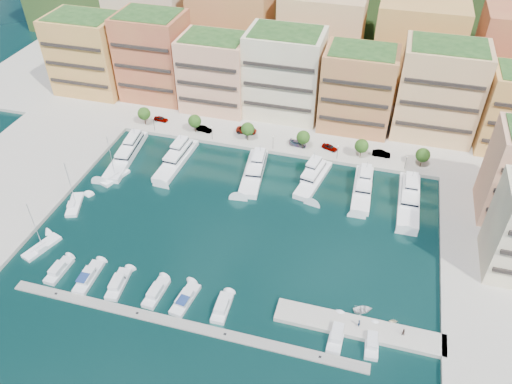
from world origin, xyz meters
TOP-DOWN VIEW (x-y plane):
  - ground at (0.00, 0.00)m, footprint 400.00×400.00m
  - north_quay at (0.00, 62.00)m, footprint 220.00×64.00m
  - hillside at (0.00, 110.00)m, footprint 240.00×40.00m
  - south_pontoon at (-3.00, -30.00)m, footprint 72.00×2.20m
  - finger_pier at (30.00, -22.00)m, footprint 32.00×5.00m
  - apartment_0 at (-66.00, 49.99)m, footprint 22.00×16.50m
  - apartment_1 at (-44.00, 51.99)m, footprint 20.00×16.50m
  - apartment_2 at (-23.00, 49.99)m, footprint 20.00×15.50m
  - apartment_3 at (-2.00, 51.99)m, footprint 22.00×16.50m
  - apartment_4 at (20.00, 49.99)m, footprint 20.00×15.50m
  - apartment_5 at (42.00, 51.99)m, footprint 22.00×16.50m
  - backblock_0 at (-55.00, 74.00)m, footprint 26.00×18.00m
  - backblock_1 at (-25.00, 74.00)m, footprint 26.00×18.00m
  - backblock_2 at (5.00, 74.00)m, footprint 26.00×18.00m
  - backblock_3 at (35.00, 74.00)m, footprint 26.00×18.00m
  - tree_0 at (-40.00, 33.50)m, footprint 3.80×3.80m
  - tree_1 at (-24.00, 33.50)m, footprint 3.80×3.80m
  - tree_2 at (-8.00, 33.50)m, footprint 3.80×3.80m
  - tree_3 at (8.00, 33.50)m, footprint 3.80×3.80m
  - tree_4 at (24.00, 33.50)m, footprint 3.80×3.80m
  - tree_5 at (40.00, 33.50)m, footprint 3.80×3.80m
  - lamppost_0 at (-36.00, 31.20)m, footprint 0.30×0.30m
  - lamppost_1 at (-18.00, 31.20)m, footprint 0.30×0.30m
  - lamppost_2 at (0.00, 31.20)m, footprint 0.30×0.30m
  - lamppost_3 at (18.00, 31.20)m, footprint 0.30×0.30m
  - lamppost_4 at (36.00, 31.20)m, footprint 0.30×0.30m
  - yacht_0 at (-38.44, 18.38)m, footprint 7.02×23.53m
  - yacht_1 at (-24.13, 19.69)m, footprint 5.70×20.42m
  - yacht_3 at (-2.22, 19.93)m, footprint 6.87×20.21m
  - yacht_4 at (13.43, 21.10)m, footprint 7.60×17.67m
  - yacht_5 at (26.18, 20.58)m, footprint 5.03×18.52m
  - yacht_6 at (37.65, 19.30)m, footprint 5.20×21.22m
  - cruiser_0 at (-32.74, -24.58)m, footprint 2.89×7.56m
  - cruiser_1 at (-25.74, -24.62)m, footprint 3.12×9.07m
  - cruiser_2 at (-18.88, -24.59)m, footprint 3.43×8.45m
  - cruiser_3 at (-10.44, -24.58)m, footprint 3.12×7.92m
  - cruiser_4 at (-4.14, -24.61)m, footprint 3.84×8.63m
  - cruiser_5 at (3.62, -24.58)m, footprint 3.01×7.39m
  - cruiser_8 at (26.22, -24.59)m, footprint 2.87×8.52m
  - cruiser_9 at (32.66, -24.58)m, footprint 2.83×7.51m
  - sailboat_1 at (-41.18, -4.58)m, footprint 5.53×9.12m
  - sailboat_0 at (-40.40, -19.43)m, footprint 5.45×9.23m
  - sailboat_2 at (-36.89, 8.07)m, footprint 5.27×8.61m
  - tender_2 at (30.35, -17.49)m, footprint 4.59×4.03m
  - tender_3 at (36.23, -18.69)m, footprint 1.93×1.74m
  - car_0 at (-36.33, 36.60)m, footprint 4.41×2.05m
  - car_1 at (-21.69, 34.58)m, footprint 4.91×2.45m
  - car_2 at (-9.52, 37.33)m, footprint 6.22×3.27m
  - car_3 at (6.36, 34.63)m, footprint 5.17×2.77m
  - car_4 at (15.38, 35.07)m, footprint 4.84×3.28m
  - car_5 at (29.52, 35.65)m, footprint 4.98×1.78m
  - person_0 at (29.89, -22.04)m, footprint 0.67×0.79m
  - person_1 at (37.95, -21.75)m, footprint 0.90×0.75m

SIDE VIEW (x-z plane):
  - ground at x=0.00m, z-range 0.00..0.00m
  - north_quay at x=0.00m, z-range -1.00..1.00m
  - hillside at x=0.00m, z-range -29.00..29.00m
  - south_pontoon at x=-3.00m, z-range -0.17..0.17m
  - finger_pier at x=30.00m, z-range -1.00..1.00m
  - sailboat_0 at x=-40.40m, z-range -6.29..6.91m
  - sailboat_1 at x=-41.18m, z-range -6.29..6.91m
  - sailboat_2 at x=-36.89m, z-range -6.28..6.92m
  - tender_2 at x=30.35m, z-range 0.00..0.79m
  - tender_3 at x=36.23m, z-range 0.00..0.90m
  - cruiser_8 at x=26.22m, z-range -0.73..1.82m
  - cruiser_2 at x=-18.88m, z-range -0.73..1.82m
  - cruiser_3 at x=-10.44m, z-range -0.73..1.82m
  - cruiser_0 at x=-32.74m, z-range -0.73..1.82m
  - cruiser_9 at x=32.66m, z-range -0.73..1.82m
  - cruiser_5 at x=3.62m, z-range -0.73..1.82m
  - cruiser_1 at x=-25.74m, z-range -0.76..1.90m
  - cruiser_4 at x=-4.14m, z-range -0.76..1.90m
  - yacht_1 at x=-24.13m, z-range -2.56..4.74m
  - yacht_4 at x=13.43m, z-range -2.56..4.74m
  - yacht_6 at x=37.65m, z-range -2.44..4.86m
  - yacht_0 at x=-38.44m, z-range -2.44..4.86m
  - yacht_3 at x=-2.22m, z-range -2.44..4.86m
  - yacht_5 at x=26.18m, z-range -2.44..4.86m
  - car_3 at x=6.36m, z-range 1.00..2.42m
  - car_0 at x=-36.33m, z-range 1.00..2.46m
  - car_4 at x=15.38m, z-range 1.00..2.53m
  - car_1 at x=-21.69m, z-range 1.00..2.55m
  - car_5 at x=29.52m, z-range 1.00..2.64m
  - person_1 at x=37.95m, z-range 1.00..2.64m
  - car_2 at x=-9.52m, z-range 1.00..2.67m
  - person_0 at x=29.89m, z-range 1.00..2.84m
  - lamppost_0 at x=-36.00m, z-range 1.73..5.93m
  - lamppost_1 at x=-18.00m, z-range 1.73..5.93m
  - lamppost_2 at x=0.00m, z-range 1.73..5.93m
  - lamppost_3 at x=18.00m, z-range 1.73..5.93m
  - lamppost_4 at x=36.00m, z-range 1.73..5.93m
  - tree_0 at x=-40.00m, z-range 1.92..7.57m
  - tree_1 at x=-24.00m, z-range 1.92..7.57m
  - tree_2 at x=-8.00m, z-range 1.92..7.57m
  - tree_3 at x=8.00m, z-range 1.92..7.57m
  - tree_4 at x=24.00m, z-range 1.92..7.57m
  - tree_5 at x=40.00m, z-range 1.92..7.57m
  - apartment_2 at x=-23.00m, z-range 0.91..23.71m
  - apartment_4 at x=20.00m, z-range 0.91..24.71m
  - apartment_0 at x=-66.00m, z-range 0.91..25.71m
  - apartment_3 at x=-2.00m, z-range 0.91..26.71m
  - apartment_5 at x=42.00m, z-range 0.91..27.71m
  - apartment_1 at x=-44.00m, z-range 0.91..27.71m
  - backblock_0 at x=-55.00m, z-range 1.00..31.00m
  - backblock_1 at x=-25.00m, z-range 1.00..31.00m
  - backblock_2 at x=5.00m, z-range 1.00..31.00m
  - backblock_3 at x=35.00m, z-range 1.00..31.00m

